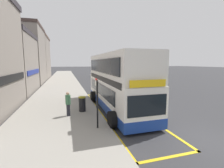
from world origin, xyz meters
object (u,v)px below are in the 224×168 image
at_px(double_decker_bus, 116,84).
at_px(parked_car_grey_kerbside, 123,80).
at_px(parked_car_white_behind, 100,73).
at_px(litter_bin, 82,104).
at_px(pedestrian_waiting_near_sign, 68,103).
at_px(bus_stop_sign, 97,99).
at_px(parked_car_maroon_distant, 105,75).

height_order(double_decker_bus, parked_car_grey_kerbside, double_decker_bus).
xyz_separation_m(parked_car_white_behind, litter_bin, (-8.09, -31.87, -0.10)).
bearing_deg(parked_car_grey_kerbside, double_decker_bus, -112.95).
bearing_deg(pedestrian_waiting_near_sign, litter_bin, 37.18).
height_order(bus_stop_sign, pedestrian_waiting_near_sign, bus_stop_sign).
distance_m(pedestrian_waiting_near_sign, litter_bin, 1.32).
distance_m(double_decker_bus, pedestrian_waiting_near_sign, 4.09).
bearing_deg(bus_stop_sign, litter_bin, 98.77).
bearing_deg(parked_car_grey_kerbside, litter_bin, -121.75).
height_order(parked_car_grey_kerbside, parked_car_maroon_distant, same).
bearing_deg(double_decker_bus, litter_bin, -171.27).
bearing_deg(parked_car_white_behind, parked_car_maroon_distant, 88.21).
relative_size(double_decker_bus, parked_car_white_behind, 2.47).
bearing_deg(bus_stop_sign, parked_car_maroon_distant, 75.28).
distance_m(bus_stop_sign, parked_car_white_behind, 35.95).
relative_size(double_decker_bus, pedestrian_waiting_near_sign, 6.29).
xyz_separation_m(double_decker_bus, pedestrian_waiting_near_sign, (-3.78, -1.19, -1.03)).
height_order(parked_car_maroon_distant, pedestrian_waiting_near_sign, pedestrian_waiting_near_sign).
bearing_deg(pedestrian_waiting_near_sign, parked_car_white_behind, 74.42).
bearing_deg(double_decker_bus, pedestrian_waiting_near_sign, -162.47).
relative_size(parked_car_white_behind, litter_bin, 3.79).
bearing_deg(pedestrian_waiting_near_sign, parked_car_maroon_distant, 70.86).
xyz_separation_m(double_decker_bus, parked_car_white_behind, (5.32, 31.44, -1.26)).
bearing_deg(double_decker_bus, parked_car_grey_kerbside, 67.29).
xyz_separation_m(parked_car_grey_kerbside, parked_car_white_behind, (-0.06, 18.58, 0.00)).
bearing_deg(bus_stop_sign, parked_car_grey_kerbside, 65.20).
distance_m(bus_stop_sign, litter_bin, 3.46).
bearing_deg(bus_stop_sign, parked_car_white_behind, 77.82).
height_order(parked_car_white_behind, litter_bin, parked_car_white_behind).
bearing_deg(parked_car_grey_kerbside, parked_car_white_behind, 89.96).
height_order(pedestrian_waiting_near_sign, litter_bin, pedestrian_waiting_near_sign).
bearing_deg(parked_car_maroon_distant, double_decker_bus, 76.64).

